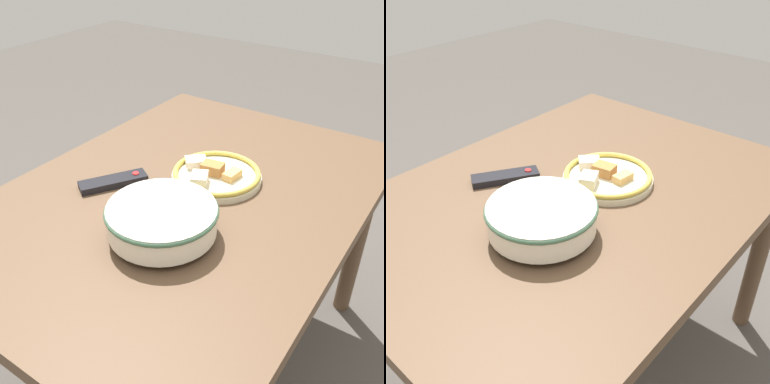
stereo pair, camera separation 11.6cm
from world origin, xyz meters
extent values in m
plane|color=#4C4742|center=(0.00, 0.00, 0.00)|extent=(8.00, 8.00, 0.00)
cube|color=brown|center=(0.00, 0.00, 0.69)|extent=(1.24, 0.90, 0.04)
cylinder|color=brown|center=(0.55, -0.38, 0.33)|extent=(0.06, 0.06, 0.67)
cylinder|color=brown|center=(0.55, 0.38, 0.33)|extent=(0.06, 0.06, 0.67)
cylinder|color=silver|center=(-0.19, -0.06, 0.71)|extent=(0.12, 0.12, 0.01)
cylinder|color=silver|center=(-0.19, -0.06, 0.75)|extent=(0.26, 0.26, 0.07)
cylinder|color=#B75B23|center=(-0.19, -0.06, 0.75)|extent=(0.23, 0.23, 0.06)
torus|color=#42664C|center=(-0.19, -0.06, 0.78)|extent=(0.27, 0.27, 0.01)
cylinder|color=beige|center=(0.10, -0.04, 0.71)|extent=(0.26, 0.26, 0.02)
torus|color=gold|center=(0.10, -0.04, 0.73)|extent=(0.25, 0.25, 0.01)
cube|color=#B2753D|center=(0.10, -0.02, 0.74)|extent=(0.05, 0.07, 0.03)
cube|color=tan|center=(0.11, -0.08, 0.73)|extent=(0.06, 0.04, 0.02)
cube|color=silver|center=(0.11, 0.04, 0.74)|extent=(0.08, 0.08, 0.02)
cube|color=silver|center=(0.03, -0.02, 0.74)|extent=(0.07, 0.07, 0.03)
cube|color=black|center=(-0.08, 0.19, 0.72)|extent=(0.19, 0.15, 0.02)
cylinder|color=red|center=(-0.03, 0.15, 0.73)|extent=(0.02, 0.02, 0.00)
camera|label=1|loc=(-0.85, -0.60, 1.37)|focal=42.00mm
camera|label=2|loc=(-0.78, -0.69, 1.37)|focal=42.00mm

